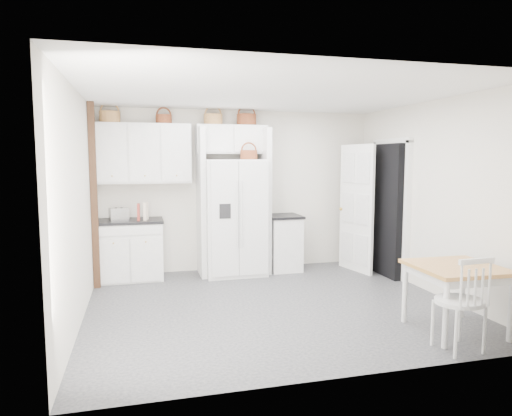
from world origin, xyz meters
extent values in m
plane|color=#222229|center=(0.00, 0.00, 0.00)|extent=(4.50, 4.50, 0.00)
plane|color=white|center=(0.00, 0.00, 2.60)|extent=(4.50, 4.50, 0.00)
plane|color=beige|center=(0.00, 2.00, 1.30)|extent=(4.50, 0.00, 4.50)
plane|color=beige|center=(-2.25, 0.00, 1.30)|extent=(0.00, 4.00, 4.00)
plane|color=beige|center=(2.25, 0.00, 1.30)|extent=(0.00, 4.00, 4.00)
cube|color=silver|center=(-0.15, 1.65, 0.91)|extent=(0.94, 0.75, 1.81)
cube|color=silver|center=(-1.74, 1.70, 0.44)|extent=(0.94, 0.59, 0.87)
cube|color=silver|center=(0.69, 1.70, 0.43)|extent=(0.49, 0.59, 0.87)
cube|color=#A47029|center=(1.61, -1.34, 0.36)|extent=(0.88, 0.88, 0.71)
cube|color=silver|center=(1.33, -1.75, 0.48)|extent=(0.49, 0.45, 0.95)
cube|color=black|center=(-1.74, 1.70, 0.89)|extent=(0.98, 0.63, 0.04)
cube|color=black|center=(0.69, 1.70, 0.89)|extent=(0.53, 0.63, 0.04)
cube|color=silver|center=(-1.89, 1.66, 1.00)|extent=(0.30, 0.23, 0.19)
cube|color=#9B3027|center=(-1.61, 1.62, 1.03)|extent=(0.04, 0.16, 0.24)
cube|color=beige|center=(-1.50, 1.62, 1.04)|extent=(0.08, 0.18, 0.26)
cylinder|color=brown|center=(-1.98, 1.83, 2.43)|extent=(0.30, 0.30, 0.17)
cylinder|color=#5A1E16|center=(-1.20, 1.83, 2.42)|extent=(0.24, 0.24, 0.14)
cylinder|color=brown|center=(-0.44, 1.83, 2.43)|extent=(0.29, 0.29, 0.16)
cylinder|color=#5A1E16|center=(0.10, 1.83, 2.44)|extent=(0.31, 0.31, 0.18)
cylinder|color=#5A1E16|center=(0.07, 1.55, 1.88)|extent=(0.26, 0.26, 0.14)
cube|color=silver|center=(-1.50, 1.83, 1.90)|extent=(1.40, 0.34, 0.90)
cube|color=silver|center=(-0.15, 1.83, 2.12)|extent=(1.12, 0.34, 0.45)
cube|color=silver|center=(-0.66, 1.70, 1.15)|extent=(0.08, 0.60, 2.30)
cube|color=silver|center=(0.36, 1.70, 1.15)|extent=(0.08, 0.60, 2.30)
cube|color=#36190F|center=(-2.20, 1.35, 1.30)|extent=(0.09, 0.09, 2.60)
cube|color=black|center=(2.16, 1.00, 1.02)|extent=(0.18, 0.85, 2.05)
cube|color=white|center=(1.80, 1.33, 1.02)|extent=(0.21, 0.79, 2.05)
camera|label=1|loc=(-1.59, -5.34, 1.82)|focal=32.00mm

